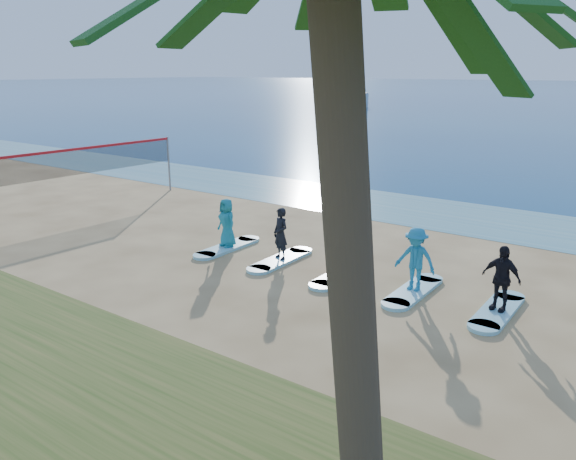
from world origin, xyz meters
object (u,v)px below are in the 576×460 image
Objects in this scene: volleyball_net at (80,162)px; surfboard_3 at (413,291)px; surfboard_4 at (497,311)px; student_3 at (415,259)px; student_4 at (501,278)px; student_1 at (281,234)px; boat_offshore_a at (348,109)px; surfboard_1 at (281,260)px; student_2 at (343,240)px; surfboard_2 at (342,274)px; student_0 at (227,223)px; surfboard_0 at (228,247)px.

volleyball_net is 4.13× the size of surfboard_3.
surfboard_3 and surfboard_4 have the same top height.
volleyball_net is 4.13× the size of surfboard_4.
surfboard_4 is (2.09, 0.00, -0.86)m from student_3.
volleyball_net is 5.83× the size of student_4.
surfboard_4 is (16.80, -0.68, -1.86)m from volleyball_net.
student_1 is 4.27m from surfboard_3.
student_3 is at bearing 180.00° from surfboard_4.
surfboard_1 is (31.88, -59.70, 0.04)m from boat_offshore_a.
boat_offshore_a is at bearing 136.82° from student_1.
student_2 is (2.09, 0.00, 0.98)m from surfboard_1.
student_3 is (14.71, -0.68, -1.00)m from volleyball_net.
student_2 reaches higher than surfboard_4.
student_2 is at bearing 0.00° from surfboard_1.
surfboard_1 is 1.00× the size of surfboard_2.
boat_offshore_a reaches higher than surfboard_1.
volleyball_net reaches higher than student_0.
surfboard_1 is at bearing -170.46° from student_4.
volleyball_net is at bearing 176.91° from surfboard_2.
surfboard_1 is at bearing 180.00° from surfboard_4.
student_3 is at bearing -2.65° from volleyball_net.
student_1 is 2.25m from surfboard_2.
surfboard_1 is at bearing 177.10° from student_2.
student_2 reaches higher than surfboard_0.
surfboard_3 is at bearing 15.09° from student_0.
surfboard_1 is at bearing 0.00° from surfboard_0.
surfboard_1 is 0.81m from student_1.
surfboard_0 is 1.00× the size of surfboard_3.
student_0 is 8.42m from surfboard_4.
student_1 is 4.19m from student_3.
student_3 is (2.09, 0.00, 0.86)m from surfboard_2.
student_2 is 4.30m from surfboard_4.
student_1 is 0.94× the size of student_3.
surfboard_2 is 1.35× the size of student_3.
student_1 is (2.09, 0.00, 0.00)m from student_0.
student_4 reaches higher than student_0.
student_1 is 0.70× the size of surfboard_3.
surfboard_4 is (8.38, 0.00, -0.81)m from student_0.
student_4 is at bearing 0.00° from surfboard_2.
volleyball_net is 16.85m from student_4.
boat_offshore_a is (-21.37, 59.02, -1.90)m from volleyball_net.
student_2 is 2.31m from surfboard_3.
surfboard_4 is 1.41× the size of student_4.
student_3 reaches higher than surfboard_0.
surfboard_0 and surfboard_1 have the same top height.
surfboard_0 is 0.81m from student_0.
student_4 is (8.38, 0.00, 0.01)m from student_0.
surfboard_4 is at bearing 0.00° from surfboard_3.
student_4 is (0.00, 0.00, 0.82)m from surfboard_4.
volleyball_net is 5.93× the size of student_0.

